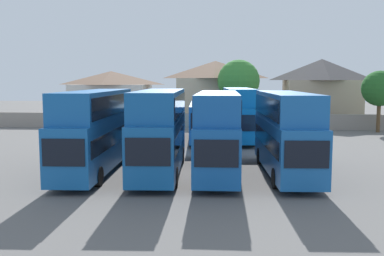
{
  "coord_description": "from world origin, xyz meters",
  "views": [
    {
      "loc": [
        2.37,
        -25.96,
        5.77
      ],
      "look_at": [
        0.0,
        3.0,
        2.52
      ],
      "focal_mm": 40.62,
      "sensor_mm": 36.0,
      "label": 1
    }
  ],
  "objects_px": {
    "bus_2": "(160,127)",
    "bus_4": "(286,129)",
    "bus_1": "(96,127)",
    "tree_left_of_lot": "(239,81)",
    "house_terrace_right": "(321,91)",
    "bus_5": "(164,119)",
    "house_terrace_left": "(112,96)",
    "bus_6": "(204,120)",
    "bus_3": "(218,128)",
    "bus_7": "(239,112)",
    "house_terrace_centre": "(215,91)",
    "tree_behind_wall": "(380,89)"
  },
  "relations": [
    {
      "from": "house_terrace_right",
      "to": "tree_left_of_lot",
      "type": "bearing_deg",
      "value": -158.42
    },
    {
      "from": "bus_7",
      "to": "house_terrace_centre",
      "type": "distance_m",
      "value": 18.53
    },
    {
      "from": "bus_3",
      "to": "bus_7",
      "type": "distance_m",
      "value": 14.5
    },
    {
      "from": "bus_2",
      "to": "bus_4",
      "type": "relative_size",
      "value": 1.03
    },
    {
      "from": "bus_1",
      "to": "bus_4",
      "type": "bearing_deg",
      "value": 88.77
    },
    {
      "from": "bus_6",
      "to": "tree_behind_wall",
      "type": "height_order",
      "value": "tree_behind_wall"
    },
    {
      "from": "bus_1",
      "to": "bus_5",
      "type": "xyz_separation_m",
      "value": [
        2.1,
        14.99,
        -0.9
      ]
    },
    {
      "from": "bus_4",
      "to": "bus_6",
      "type": "distance_m",
      "value": 15.41
    },
    {
      "from": "bus_5",
      "to": "bus_2",
      "type": "bearing_deg",
      "value": 9.61
    },
    {
      "from": "bus_1",
      "to": "bus_7",
      "type": "xyz_separation_m",
      "value": [
        9.24,
        14.62,
        -0.07
      ]
    },
    {
      "from": "house_terrace_right",
      "to": "tree_behind_wall",
      "type": "xyz_separation_m",
      "value": [
        4.39,
        -8.77,
        0.49
      ]
    },
    {
      "from": "bus_2",
      "to": "house_terrace_right",
      "type": "height_order",
      "value": "house_terrace_right"
    },
    {
      "from": "bus_3",
      "to": "bus_5",
      "type": "xyz_separation_m",
      "value": [
        -5.49,
        14.77,
        -0.85
      ]
    },
    {
      "from": "bus_5",
      "to": "bus_7",
      "type": "height_order",
      "value": "bus_7"
    },
    {
      "from": "bus_6",
      "to": "house_terrace_right",
      "type": "bearing_deg",
      "value": 136.2
    },
    {
      "from": "bus_6",
      "to": "tree_behind_wall",
      "type": "distance_m",
      "value": 20.6
    },
    {
      "from": "bus_2",
      "to": "tree_left_of_lot",
      "type": "distance_m",
      "value": 27.79
    },
    {
      "from": "bus_1",
      "to": "bus_6",
      "type": "relative_size",
      "value": 1.07
    },
    {
      "from": "bus_1",
      "to": "bus_3",
      "type": "distance_m",
      "value": 7.59
    },
    {
      "from": "bus_7",
      "to": "tree_behind_wall",
      "type": "xyz_separation_m",
      "value": [
        15.43,
        8.02,
        2.0
      ]
    },
    {
      "from": "bus_3",
      "to": "bus_6",
      "type": "bearing_deg",
      "value": -174.11
    },
    {
      "from": "bus_1",
      "to": "tree_left_of_lot",
      "type": "xyz_separation_m",
      "value": [
        9.48,
        27.15,
        2.73
      ]
    },
    {
      "from": "bus_3",
      "to": "bus_7",
      "type": "bearing_deg",
      "value": 172.82
    },
    {
      "from": "tree_left_of_lot",
      "to": "tree_behind_wall",
      "type": "bearing_deg",
      "value": -16.5
    },
    {
      "from": "bus_2",
      "to": "bus_3",
      "type": "xyz_separation_m",
      "value": [
        3.55,
        0.2,
        -0.07
      ]
    },
    {
      "from": "bus_3",
      "to": "house_terrace_right",
      "type": "relative_size",
      "value": 1.18
    },
    {
      "from": "bus_3",
      "to": "tree_behind_wall",
      "type": "relative_size",
      "value": 1.68
    },
    {
      "from": "house_terrace_centre",
      "to": "tree_behind_wall",
      "type": "distance_m",
      "value": 20.87
    },
    {
      "from": "bus_1",
      "to": "house_terrace_centre",
      "type": "relative_size",
      "value": 1.15
    },
    {
      "from": "bus_7",
      "to": "house_terrace_centre",
      "type": "height_order",
      "value": "house_terrace_centre"
    },
    {
      "from": "bus_1",
      "to": "house_terrace_centre",
      "type": "distance_m",
      "value": 33.56
    },
    {
      "from": "bus_3",
      "to": "house_terrace_left",
      "type": "relative_size",
      "value": 1.07
    },
    {
      "from": "bus_1",
      "to": "house_terrace_right",
      "type": "xyz_separation_m",
      "value": [
        20.27,
        31.41,
        1.43
      ]
    },
    {
      "from": "bus_2",
      "to": "bus_4",
      "type": "height_order",
      "value": "bus_2"
    },
    {
      "from": "bus_1",
      "to": "tree_left_of_lot",
      "type": "relative_size",
      "value": 1.44
    },
    {
      "from": "bus_4",
      "to": "tree_left_of_lot",
      "type": "bearing_deg",
      "value": -178.25
    },
    {
      "from": "bus_1",
      "to": "bus_6",
      "type": "xyz_separation_m",
      "value": [
        5.96,
        14.47,
        -0.85
      ]
    },
    {
      "from": "bus_6",
      "to": "house_terrace_left",
      "type": "bearing_deg",
      "value": -146.4
    },
    {
      "from": "tree_left_of_lot",
      "to": "bus_4",
      "type": "bearing_deg",
      "value": -85.32
    },
    {
      "from": "bus_2",
      "to": "bus_5",
      "type": "distance_m",
      "value": 15.12
    },
    {
      "from": "bus_5",
      "to": "tree_behind_wall",
      "type": "distance_m",
      "value": 24.0
    },
    {
      "from": "house_terrace_right",
      "to": "tree_behind_wall",
      "type": "bearing_deg",
      "value": -63.38
    },
    {
      "from": "bus_5",
      "to": "house_terrace_left",
      "type": "relative_size",
      "value": 1.1
    },
    {
      "from": "bus_7",
      "to": "house_terrace_left",
      "type": "relative_size",
      "value": 0.98
    },
    {
      "from": "bus_2",
      "to": "tree_left_of_lot",
      "type": "relative_size",
      "value": 1.39
    },
    {
      "from": "bus_3",
      "to": "tree_behind_wall",
      "type": "bearing_deg",
      "value": 142.08
    },
    {
      "from": "bus_7",
      "to": "house_terrace_left",
      "type": "distance_m",
      "value": 24.76
    },
    {
      "from": "bus_2",
      "to": "house_terrace_left",
      "type": "height_order",
      "value": "house_terrace_left"
    },
    {
      "from": "bus_5",
      "to": "house_terrace_left",
      "type": "xyz_separation_m",
      "value": [
        -9.89,
        17.59,
        1.57
      ]
    },
    {
      "from": "bus_7",
      "to": "house_terrace_centre",
      "type": "xyz_separation_m",
      "value": [
        -2.75,
        18.27,
        1.43
      ]
    }
  ]
}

